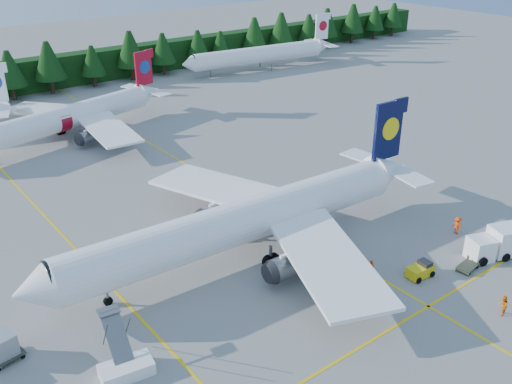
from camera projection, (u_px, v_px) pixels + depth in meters
ground at (327, 299)px, 49.07m from camera, size 320.00×320.00×0.00m
taxi_stripe_a at (81, 254)px, 55.61m from camera, size 0.25×120.00×0.01m
taxi_stripe_b at (245, 199)px, 66.64m from camera, size 0.25×120.00×0.01m
taxi_stripe_cross at (381, 335)px, 44.78m from camera, size 80.00×0.25×0.01m
treeline_hedge at (20, 77)px, 106.27m from camera, size 220.00×4.00×6.00m
airliner_navy at (234, 225)px, 53.36m from camera, size 41.93×34.45×12.19m
airliner_red at (57, 121)px, 82.63m from camera, size 35.19×28.61×10.41m
airliner_far_right at (255, 55)px, 121.86m from camera, size 36.27×7.40×10.56m
airstairs at (125, 364)px, 40.78m from camera, size 4.02×5.46×3.39m
service_truck at (499, 242)px, 54.77m from camera, size 6.59×4.22×2.99m
baggage_tug at (421, 270)px, 51.91m from camera, size 2.60×1.52×1.35m
dolly_train at (479, 254)px, 54.82m from camera, size 7.50×2.65×0.12m
crew_a at (371, 269)px, 51.82m from camera, size 0.68×0.53×1.66m
crew_b at (503, 306)px, 46.72m from camera, size 1.07×0.96×1.81m
crew_c at (457, 225)px, 58.91m from camera, size 0.55×0.80×1.89m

